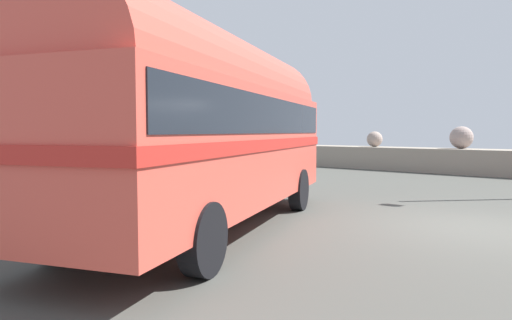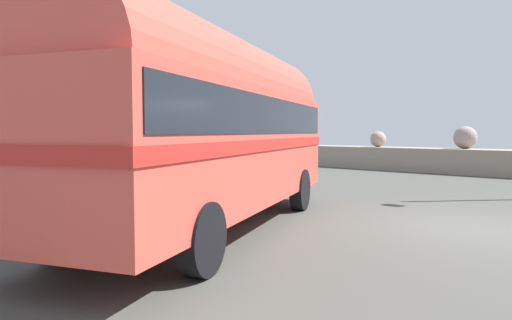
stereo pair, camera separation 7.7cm
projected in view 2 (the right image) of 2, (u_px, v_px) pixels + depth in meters
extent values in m
cube|color=#464641|center=(474.00, 229.00, 8.67)|extent=(32.00, 26.00, 0.02)
sphere|color=gray|center=(299.00, 137.00, 25.96)|extent=(0.92, 0.92, 0.92)
sphere|color=gray|center=(378.00, 139.00, 22.65)|extent=(0.77, 0.77, 0.77)
sphere|color=gray|center=(465.00, 138.00, 20.13)|extent=(0.99, 0.99, 0.99)
cylinder|color=black|center=(214.00, 186.00, 11.40)|extent=(0.63, 0.99, 0.96)
cylinder|color=black|center=(300.00, 190.00, 10.68)|extent=(0.63, 0.99, 0.96)
cylinder|color=black|center=(62.00, 227.00, 6.50)|extent=(0.63, 0.99, 0.96)
cylinder|color=black|center=(202.00, 239.00, 5.77)|extent=(0.63, 0.99, 0.96)
cube|color=#D44B3D|center=(210.00, 147.00, 8.52)|extent=(5.45, 8.68, 2.10)
cylinder|color=#D44B3D|center=(209.00, 90.00, 8.46)|extent=(5.14, 8.29, 2.20)
cube|color=red|center=(210.00, 144.00, 8.52)|extent=(5.53, 8.77, 0.20)
cube|color=black|center=(209.00, 116.00, 8.48)|extent=(5.35, 8.38, 0.64)
cube|color=silver|center=(276.00, 173.00, 12.60)|extent=(2.17, 1.03, 0.28)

